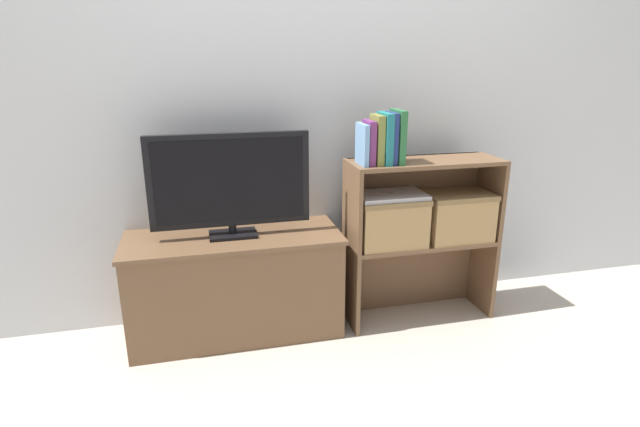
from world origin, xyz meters
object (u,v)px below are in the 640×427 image
object	(u,v)px
book_plum	(369,143)
book_teal	(385,138)
tv	(230,183)
storage_basket_left	(390,219)
book_forest	(398,137)
book_olive	(377,140)
storage_basket_right	(456,214)
book_navy	(391,138)
laptop	(391,195)
tv_stand	(236,285)
book_skyblue	(362,144)

from	to	relation	value
book_plum	book_teal	distance (m)	0.08
tv	book_plum	size ratio (longest dim) A/B	3.61
storage_basket_left	book_teal	bearing A→B (deg)	-158.63
tv	book_forest	bearing A→B (deg)	-6.87
book_plum	book_forest	world-z (taller)	book_forest
book_olive	storage_basket_right	size ratio (longest dim) A/B	0.67
book_olive	book_navy	bearing A→B (deg)	0.00
book_navy	book_forest	xyz separation A→B (m)	(0.03, 0.00, 0.01)
book_olive	book_forest	world-z (taller)	book_forest
book_plum	laptop	distance (m)	0.29
book_navy	book_teal	bearing A→B (deg)	180.00
tv_stand	book_forest	distance (m)	1.05
tv_stand	storage_basket_left	distance (m)	0.82
tv	book_plum	distance (m)	0.66
storage_basket_left	laptop	world-z (taller)	laptop
book_plum	book_navy	distance (m)	0.11
book_skyblue	book_olive	size ratio (longest dim) A/B	0.84
storage_basket_left	book_forest	bearing A→B (deg)	-57.43
laptop	book_forest	bearing A→B (deg)	-57.43
book_navy	book_skyblue	bearing A→B (deg)	180.00
tv_stand	laptop	xyz separation A→B (m)	(0.76, -0.07, 0.42)
book_olive	storage_basket_right	distance (m)	0.60
book_olive	book_navy	distance (m)	0.07
laptop	book_plum	bearing A→B (deg)	-171.18
tv_stand	book_olive	world-z (taller)	book_olive
book_teal	book_forest	size ratio (longest dim) A/B	0.96
book_navy	book_forest	size ratio (longest dim) A/B	0.96
book_navy	storage_basket_right	world-z (taller)	book_navy
tv_stand	book_navy	xyz separation A→B (m)	(0.74, -0.09, 0.70)
tv	laptop	world-z (taller)	tv
book_plum	book_teal	xyz separation A→B (m)	(0.08, 0.00, 0.02)
tv_stand	book_skyblue	bearing A→B (deg)	-8.96
book_olive	laptop	size ratio (longest dim) A/B	0.68
tv_stand	storage_basket_left	xyz separation A→B (m)	(0.76, -0.07, 0.30)
book_skyblue	storage_basket_right	world-z (taller)	book_skyblue
book_skyblue	laptop	xyz separation A→B (m)	(0.16, 0.02, -0.26)
tv	book_navy	size ratio (longest dim) A/B	3.10
book_teal	laptop	bearing A→B (deg)	21.37
book_skyblue	storage_basket_left	bearing A→B (deg)	7.07
book_plum	book_skyblue	bearing A→B (deg)	180.00
tv_stand	book_plum	size ratio (longest dim) A/B	5.03
book_teal	book_forest	bearing A→B (deg)	0.00
tv	book_skyblue	distance (m)	0.63
book_skyblue	book_olive	xyz separation A→B (m)	(0.07, 0.00, 0.02)
book_forest	storage_basket_right	xyz separation A→B (m)	(0.35, 0.02, -0.41)
book_skyblue	tv	bearing A→B (deg)	171.19
tv	storage_basket_left	size ratio (longest dim) A/B	2.17
storage_basket_left	storage_basket_right	size ratio (longest dim) A/B	1.00
book_teal	laptop	size ratio (longest dim) A/B	0.71
book_teal	book_navy	xyz separation A→B (m)	(0.03, 0.00, 0.00)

